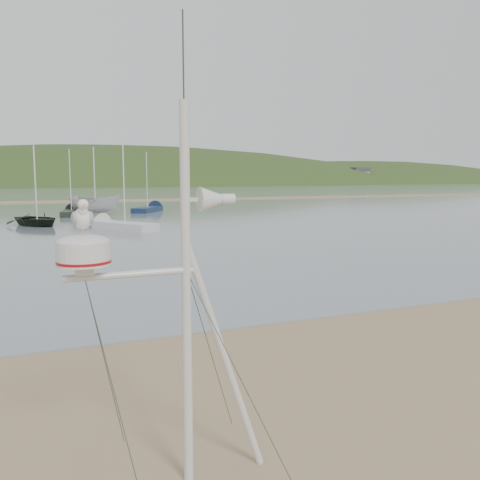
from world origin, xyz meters
name	(u,v)px	position (x,y,z in m)	size (l,w,h in m)	color
ground	(94,441)	(0.00, 0.00, 0.00)	(560.00, 560.00, 0.00)	#876D4E
water	(30,191)	(0.00, 132.00, 0.02)	(560.00, 256.00, 0.04)	slate
sandbar	(33,202)	(0.00, 70.00, 0.07)	(560.00, 7.00, 0.07)	#876D4E
hill_ridge	(74,228)	(18.52, 235.00, -19.70)	(620.00, 180.00, 80.00)	#253817
far_cottages	(37,176)	(3.00, 196.00, 4.00)	(294.40, 6.30, 8.00)	beige
mast_rig	(183,378)	(0.87, -1.42, 1.29)	(2.38, 2.54, 5.36)	silver
boat_dark	(36,195)	(-0.08, 32.89, 2.25)	(3.16, 0.92, 4.43)	black
boat_white	(95,188)	(5.22, 42.57, 2.56)	(1.89, 1.94, 5.03)	beige
sailboat_blue_far	(153,208)	(11.50, 45.88, 0.30)	(4.94, 6.47, 6.61)	#122340
sailboat_white_near	(109,225)	(4.45, 28.98, 0.30)	(4.73, 6.45, 6.53)	beige
sailboat_dark_mid	(73,212)	(3.28, 43.81, 0.30)	(2.58, 6.81, 6.62)	black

